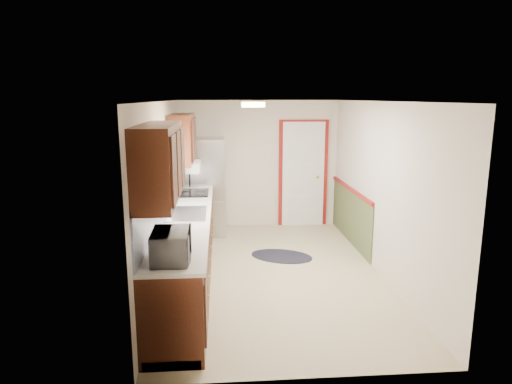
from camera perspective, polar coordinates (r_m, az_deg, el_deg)
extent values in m
cube|color=tan|center=(6.60, 2.20, -10.06)|extent=(3.20, 5.20, 0.12)
cube|color=white|center=(6.13, 2.38, 11.27)|extent=(3.20, 5.20, 0.12)
cube|color=beige|center=(8.70, 0.36, 3.50)|extent=(3.20, 0.10, 2.40)
cube|color=beige|center=(3.87, 6.64, -7.23)|extent=(3.20, 0.10, 2.40)
cube|color=beige|center=(6.26, -11.49, -0.01)|extent=(0.10, 5.20, 2.40)
cube|color=beige|center=(6.60, 15.33, 0.40)|extent=(0.10, 5.20, 2.40)
cube|color=#39180D|center=(6.14, -8.73, -7.41)|extent=(0.60, 4.00, 0.90)
cube|color=silver|center=(6.00, -8.73, -3.17)|extent=(0.63, 4.00, 0.04)
cube|color=#5072C3|center=(5.96, -11.72, -0.46)|extent=(0.02, 4.00, 0.55)
cube|color=#39180D|center=(4.57, -12.00, 3.61)|extent=(0.35, 1.40, 0.75)
cube|color=#39180D|center=(7.24, -9.27, 6.64)|extent=(0.35, 1.20, 0.75)
cube|color=white|center=(5.99, -11.73, 3.53)|extent=(0.02, 1.00, 0.90)
cube|color=#D25B27|center=(5.95, -11.44, 6.88)|extent=(0.05, 1.12, 0.24)
cube|color=#B7B7BC|center=(6.09, -8.71, -2.70)|extent=(0.52, 0.82, 0.02)
cube|color=white|center=(7.33, -8.73, 3.18)|extent=(0.45, 0.60, 0.15)
cube|color=maroon|center=(8.82, 5.89, 2.23)|extent=(0.94, 0.05, 2.08)
cube|color=white|center=(8.79, 5.92, 2.20)|extent=(0.80, 0.04, 2.00)
cube|color=#485530|center=(8.01, 11.74, -2.96)|extent=(0.02, 2.30, 0.90)
cube|color=maroon|center=(7.90, 11.79, 0.34)|extent=(0.04, 2.30, 0.06)
cylinder|color=#FFD88C|center=(5.90, -0.34, 10.87)|extent=(0.30, 0.30, 0.06)
imported|color=white|center=(4.37, -10.55, -6.25)|extent=(0.30, 0.53, 0.35)
cube|color=#B7B7BC|center=(8.29, -6.42, 0.70)|extent=(0.73, 0.68, 1.74)
cylinder|color=black|center=(7.95, -8.24, -0.47)|extent=(0.02, 0.02, 1.22)
ellipsoid|color=black|center=(7.24, 3.22, -8.01)|extent=(1.15, 0.97, 0.01)
cube|color=black|center=(7.37, -7.99, -0.11)|extent=(0.52, 0.62, 0.02)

